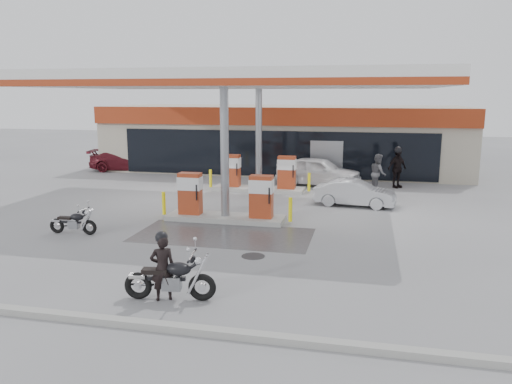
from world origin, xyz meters
TOP-DOWN VIEW (x-y plane):
  - ground at (0.00, 0.00)m, footprint 90.00×90.00m
  - wet_patch at (0.50, 0.00)m, footprint 6.00×3.00m
  - drain_cover at (2.00, -2.00)m, footprint 0.70×0.70m
  - kerb at (0.00, -7.00)m, footprint 28.00×0.25m
  - store_building at (0.01, 15.94)m, footprint 22.00×8.22m
  - canopy at (0.00, 5.00)m, footprint 16.00×10.02m
  - pump_island_near at (0.00, 2.00)m, footprint 5.14×1.30m
  - pump_island_far at (0.00, 8.00)m, footprint 5.14×1.30m
  - main_motorcycle at (0.86, -5.52)m, footprint 2.17×0.83m
  - biker_main at (0.66, -5.56)m, footprint 0.68×0.60m
  - parked_motorcycle at (-4.55, -1.00)m, footprint 1.74×0.67m
  - sedan_white at (2.75, 10.20)m, footprint 4.69×2.59m
  - attendant at (5.76, 9.00)m, footprint 0.88×1.04m
  - hatchback_silver at (4.75, 5.60)m, footprint 3.54×1.59m
  - parked_car_left at (-9.48, 12.77)m, footprint 4.87×2.63m
  - biker_walking at (6.73, 10.41)m, footprint 1.20×1.13m

SIDE VIEW (x-z plane):
  - ground at x=0.00m, z-range 0.00..0.00m
  - wet_patch at x=0.50m, z-range 0.00..0.00m
  - drain_cover at x=2.00m, z-range 0.00..0.01m
  - kerb at x=0.00m, z-range 0.00..0.15m
  - parked_motorcycle at x=-4.55m, z-range -0.05..0.84m
  - main_motorcycle at x=0.86m, z-range -0.06..1.05m
  - hatchback_silver at x=4.75m, z-range 0.00..1.13m
  - parked_car_left at x=-9.48m, z-range 0.00..1.34m
  - pump_island_near at x=0.00m, z-range -0.18..1.60m
  - pump_island_far at x=0.00m, z-range -0.18..1.60m
  - sedan_white at x=2.75m, z-range 0.00..1.51m
  - biker_main at x=0.66m, z-range 0.00..1.57m
  - attendant at x=5.76m, z-range 0.00..1.88m
  - biker_walking at x=6.73m, z-range 0.00..2.00m
  - store_building at x=0.01m, z-range 0.01..4.01m
  - canopy at x=0.00m, z-range 2.51..8.02m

